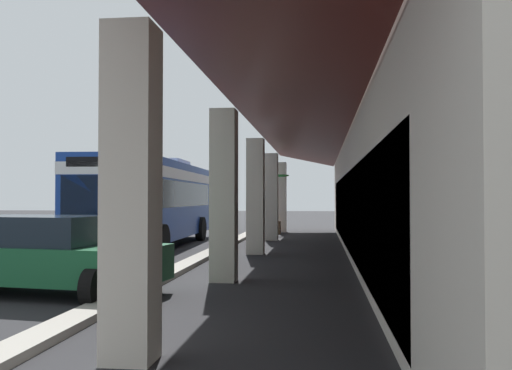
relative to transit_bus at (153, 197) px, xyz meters
The scene contains 5 objects.
ground 6.73m from the transit_bus, 83.58° to the left, with size 120.00×120.00×0.00m, color #262628.
curb_strip 4.12m from the transit_bus, 48.44° to the left, with size 35.88×0.50×0.12m, color #9E998E.
transit_bus is the anchor object (origin of this frame).
parked_sedan_green 10.57m from the transit_bus, ahead, with size 2.83×4.60×1.47m.
potted_palm 8.89m from the transit_bus, 154.25° to the left, with size 1.81×1.65×3.20m.
Camera 1 is at (19.69, 7.83, 1.80)m, focal length 39.17 mm.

